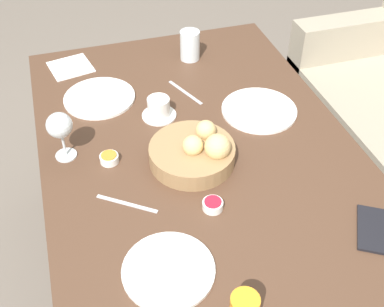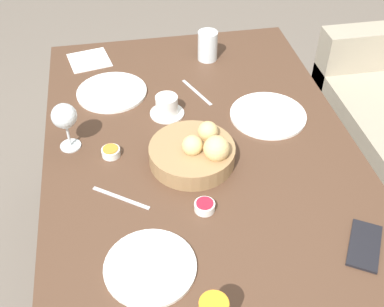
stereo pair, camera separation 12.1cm
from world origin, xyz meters
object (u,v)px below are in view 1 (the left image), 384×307
(fork_silver, at_px, (127,204))
(jam_bowl_honey, at_px, (109,158))
(jam_bowl_berry, at_px, (213,205))
(knife_silver, at_px, (185,92))
(bread_basket, at_px, (195,152))
(napkin, at_px, (71,67))
(coffee_cup, at_px, (159,108))
(water_tumbler, at_px, (190,45))
(plate_near_left, at_px, (99,98))
(plate_near_right, at_px, (168,270))
(plate_far_center, at_px, (259,110))
(wine_glass, at_px, (60,127))
(cell_phone, at_px, (372,229))

(fork_silver, bearing_deg, jam_bowl_honey, -174.91)
(jam_bowl_berry, relative_size, jam_bowl_honey, 1.00)
(fork_silver, xyz_separation_m, knife_silver, (-0.46, 0.30, 0.00))
(bread_basket, height_order, napkin, bread_basket)
(napkin, bearing_deg, coffee_cup, 32.49)
(water_tumbler, bearing_deg, jam_bowl_berry, -12.17)
(water_tumbler, bearing_deg, plate_near_left, -66.02)
(plate_near_left, relative_size, water_tumbler, 2.16)
(jam_bowl_honey, bearing_deg, plate_near_left, 176.47)
(fork_silver, bearing_deg, coffee_cup, 153.36)
(plate_near_right, height_order, fork_silver, plate_near_right)
(bread_basket, distance_m, water_tumbler, 0.59)
(fork_silver, bearing_deg, plate_far_center, 119.28)
(plate_near_right, bearing_deg, jam_bowl_berry, 134.04)
(bread_basket, height_order, knife_silver, bread_basket)
(jam_bowl_berry, distance_m, fork_silver, 0.23)
(wine_glass, relative_size, fork_silver, 1.02)
(knife_silver, bearing_deg, cell_phone, 21.47)
(jam_bowl_berry, height_order, jam_bowl_honey, same)
(jam_bowl_honey, height_order, cell_phone, jam_bowl_honey)
(plate_near_left, xyz_separation_m, jam_bowl_berry, (0.59, 0.21, 0.01))
(fork_silver, bearing_deg, wine_glass, -150.83)
(plate_near_left, bearing_deg, bread_basket, 29.29)
(coffee_cup, relative_size, jam_bowl_honey, 2.03)
(plate_near_right, bearing_deg, cell_phone, 86.67)
(water_tumbler, relative_size, fork_silver, 0.75)
(plate_near_left, bearing_deg, coffee_cup, 48.54)
(fork_silver, distance_m, knife_silver, 0.55)
(cell_phone, bearing_deg, wine_glass, -125.54)
(napkin, bearing_deg, plate_near_right, 7.12)
(cell_phone, bearing_deg, plate_near_right, -93.33)
(plate_near_left, bearing_deg, water_tumbler, 113.98)
(cell_phone, bearing_deg, bread_basket, -136.82)
(jam_bowl_berry, xyz_separation_m, knife_silver, (-0.54, 0.08, -0.01))
(coffee_cup, relative_size, cell_phone, 0.68)
(plate_near_right, bearing_deg, plate_near_left, -176.23)
(jam_bowl_honey, bearing_deg, coffee_cup, 131.66)
(coffee_cup, xyz_separation_m, jam_bowl_honey, (0.17, -0.20, -0.02))
(plate_far_center, bearing_deg, jam_bowl_honey, -79.03)
(plate_near_left, xyz_separation_m, plate_far_center, (0.23, 0.50, 0.00))
(wine_glass, relative_size, coffee_cup, 1.37)
(fork_silver, bearing_deg, napkin, -174.66)
(plate_far_center, distance_m, coffee_cup, 0.34)
(plate_near_right, xyz_separation_m, wine_glass, (-0.49, -0.19, 0.11))
(plate_near_right, bearing_deg, coffee_cup, 168.15)
(plate_near_right, height_order, water_tumbler, water_tumbler)
(coffee_cup, relative_size, napkin, 0.65)
(plate_far_center, relative_size, napkin, 1.44)
(wine_glass, distance_m, jam_bowl_berry, 0.49)
(bread_basket, bearing_deg, plate_far_center, 121.90)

